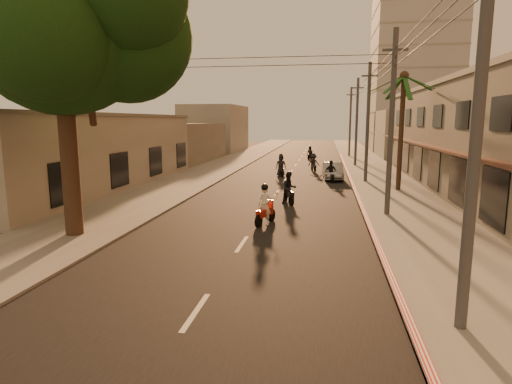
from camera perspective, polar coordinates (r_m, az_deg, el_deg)
ground at (r=14.76m, az=-3.40°, el=-9.18°), size 160.00×160.00×0.00m
road at (r=34.11m, az=3.92°, el=1.55°), size 10.00×140.00×0.02m
sidewalk_right at (r=34.25m, az=16.52°, el=1.29°), size 5.00×140.00×0.12m
sidewalk_left at (r=35.57m, az=-8.20°, el=1.88°), size 5.00×140.00×0.12m
curb_stripe at (r=29.08m, az=13.05°, el=0.11°), size 0.20×60.00×0.20m
shophouse_row at (r=33.47m, az=28.35°, el=6.54°), size 8.80×34.20×7.30m
left_building at (r=32.55m, az=-22.54°, el=5.05°), size 8.20×24.20×5.20m
distant_tower at (r=71.43m, az=20.40°, el=16.40°), size 12.10×12.10×28.00m
broadleaf_tree at (r=18.90m, az=-23.42°, el=20.21°), size 9.60×8.70×12.10m
palm_tree at (r=30.14m, az=19.11°, el=13.62°), size 5.00×5.00×8.20m
utility_poles at (r=33.83m, az=14.82°, el=12.28°), size 1.20×48.26×9.00m
filler_right at (r=59.67m, az=19.90°, el=7.30°), size 8.00×14.00×6.00m
filler_left_near at (r=50.67m, az=-10.59°, el=6.50°), size 8.00×14.00×4.40m
filler_left_far at (r=67.84m, az=-5.45°, el=8.44°), size 8.00×14.00×7.00m
scooter_red at (r=19.48m, az=1.18°, el=-1.96°), size 1.01×1.87×1.91m
scooter_mid_a at (r=24.57m, az=4.42°, el=0.43°), size 1.31×1.82×1.88m
scooter_mid_b at (r=33.50m, az=9.93°, el=2.61°), size 1.17×1.70×1.71m
scooter_far_a at (r=36.61m, az=3.34°, el=3.48°), size 1.15×1.95×1.95m
scooter_far_b at (r=40.19m, az=7.71°, el=3.82°), size 1.35×1.73×1.73m
parked_car at (r=35.23m, az=10.19°, el=2.78°), size 2.02×4.36×1.37m
scooter_far_c at (r=53.22m, az=7.21°, el=5.16°), size 1.05×1.64×1.66m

